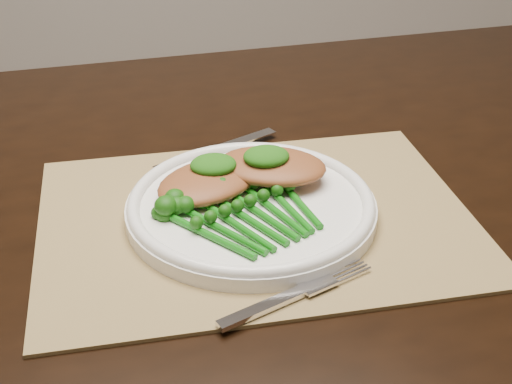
{
  "coord_description": "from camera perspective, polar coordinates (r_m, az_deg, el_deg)",
  "views": [
    {
      "loc": [
        -0.09,
        -0.71,
        1.19
      ],
      "look_at": [
        0.01,
        -0.03,
        0.78
      ],
      "focal_mm": 50.0,
      "sensor_mm": 36.0,
      "label": 1
    }
  ],
  "objects": [
    {
      "name": "knife",
      "position": [
        0.93,
        -4.09,
        3.1
      ],
      "size": [
        0.17,
        0.1,
        0.01
      ],
      "rotation": [
        0.0,
        0.0,
        0.51
      ],
      "color": "silver",
      "rests_on": "placemat"
    },
    {
      "name": "dinner_plate",
      "position": [
        0.8,
        -0.39,
        -1.08
      ],
      "size": [
        0.28,
        0.28,
        0.03
      ],
      "color": "white",
      "rests_on": "placemat"
    },
    {
      "name": "pesto_dollop_left",
      "position": [
        0.82,
        -3.44,
        2.19
      ],
      "size": [
        0.05,
        0.05,
        0.02
      ],
      "primitive_type": "ellipsoid",
      "color": "#12470A",
      "rests_on": "chicken_fillet_left"
    },
    {
      "name": "pesto_dollop_right",
      "position": [
        0.82,
        0.83,
        2.86
      ],
      "size": [
        0.05,
        0.05,
        0.02
      ],
      "primitive_type": "ellipsoid",
      "color": "#12470A",
      "rests_on": "chicken_fillet_right"
    },
    {
      "name": "fork",
      "position": [
        0.7,
        4.02,
        -7.77
      ],
      "size": [
        0.16,
        0.09,
        0.01
      ],
      "rotation": [
        0.0,
        0.0,
        0.44
      ],
      "color": "silver",
      "rests_on": "placemat"
    },
    {
      "name": "chicken_fillet_right",
      "position": [
        0.84,
        1.24,
        2.1
      ],
      "size": [
        0.15,
        0.13,
        0.03
      ],
      "primitive_type": "ellipsoid",
      "rotation": [
        0.0,
        0.0,
        -0.32
      ],
      "color": "brown",
      "rests_on": "dinner_plate"
    },
    {
      "name": "placemat",
      "position": [
        0.81,
        0.0,
        -2.12
      ],
      "size": [
        0.5,
        0.38,
        0.0
      ],
      "primitive_type": "cube",
      "rotation": [
        0.0,
        0.0,
        0.06
      ],
      "color": "#947B4B",
      "rests_on": "dining_table"
    },
    {
      "name": "chicken_fillet_left",
      "position": [
        0.82,
        -3.84,
        0.86
      ],
      "size": [
        0.16,
        0.15,
        0.03
      ],
      "primitive_type": "ellipsoid",
      "rotation": [
        0.0,
        0.0,
        0.59
      ],
      "color": "brown",
      "rests_on": "dinner_plate"
    },
    {
      "name": "broccolini_bundle",
      "position": [
        0.77,
        -0.11,
        -1.97
      ],
      "size": [
        0.2,
        0.21,
        0.04
      ],
      "rotation": [
        0.0,
        0.0,
        0.52
      ],
      "color": "#0D5F0C",
      "rests_on": "dinner_plate"
    }
  ]
}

